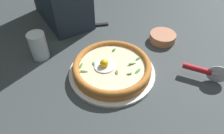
# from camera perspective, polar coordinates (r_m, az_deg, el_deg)

# --- Properties ---
(ground_plane) EXTENTS (2.40, 2.40, 0.03)m
(ground_plane) POSITION_cam_1_polar(r_m,az_deg,el_deg) (0.79, 0.38, -1.70)
(ground_plane) COLOR #383F42
(ground_plane) RESTS_ON ground
(pizza_plate) EXTENTS (0.32, 0.32, 0.01)m
(pizza_plate) POSITION_cam_1_polar(r_m,az_deg,el_deg) (0.77, 0.00, -1.40)
(pizza_plate) COLOR white
(pizza_plate) RESTS_ON ground
(pizza) EXTENTS (0.29, 0.29, 0.06)m
(pizza) POSITION_cam_1_polar(r_m,az_deg,el_deg) (0.75, -0.03, 0.02)
(pizza) COLOR #B87336
(pizza) RESTS_ON pizza_plate
(side_bowl) EXTENTS (0.11, 0.11, 0.04)m
(side_bowl) POSITION_cam_1_polar(r_m,az_deg,el_deg) (0.95, 13.95, 8.06)
(side_bowl) COLOR #B87855
(side_bowl) RESTS_ON ground
(pizza_cutter) EXTENTS (0.06, 0.15, 0.07)m
(pizza_cutter) POSITION_cam_1_polar(r_m,az_deg,el_deg) (0.80, 23.90, -0.84)
(pizza_cutter) COLOR silver
(pizza_cutter) RESTS_ON ground
(table_knife) EXTENTS (0.17, 0.15, 0.01)m
(table_knife) POSITION_cam_1_polar(r_m,az_deg,el_deg) (1.03, -5.06, 11.50)
(table_knife) COLOR silver
(table_knife) RESTS_ON ground
(drinking_glass) EXTENTS (0.07, 0.07, 0.11)m
(drinking_glass) POSITION_cam_1_polar(r_m,az_deg,el_deg) (0.86, -19.74, 5.21)
(drinking_glass) COLOR silver
(drinking_glass) RESTS_ON ground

